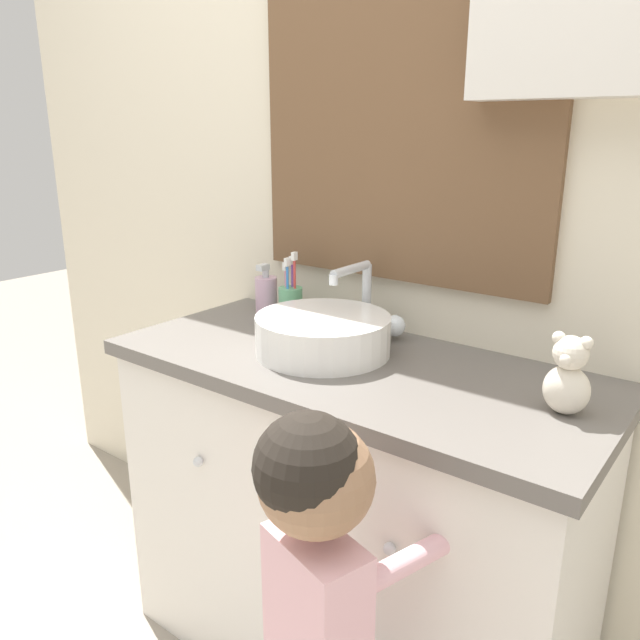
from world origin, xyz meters
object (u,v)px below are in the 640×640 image
(child_figure, at_px, (317,592))
(teddy_bear, at_px, (568,376))
(sink_basin, at_px, (325,333))
(soap_dispenser, at_px, (266,296))
(toothbrush_holder, at_px, (291,302))

(child_figure, bearing_deg, teddy_bear, 61.86)
(sink_basin, xyz_separation_m, soap_dispenser, (-0.31, 0.14, 0.01))
(soap_dispenser, height_order, teddy_bear, teddy_bear)
(toothbrush_holder, relative_size, teddy_bear, 1.26)
(child_figure, bearing_deg, toothbrush_holder, 132.83)
(toothbrush_holder, xyz_separation_m, child_figure, (0.54, -0.58, -0.28))
(sink_basin, xyz_separation_m, child_figure, (0.31, -0.44, -0.27))
(sink_basin, relative_size, teddy_bear, 2.38)
(toothbrush_holder, xyz_separation_m, soap_dispenser, (-0.09, -0.00, 0.00))
(soap_dispenser, height_order, child_figure, soap_dispenser)
(child_figure, bearing_deg, soap_dispenser, 137.24)
(soap_dispenser, relative_size, child_figure, 0.16)
(soap_dispenser, bearing_deg, toothbrush_holder, 0.58)
(toothbrush_holder, height_order, teddy_bear, toothbrush_holder)
(toothbrush_holder, bearing_deg, sink_basin, -32.10)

